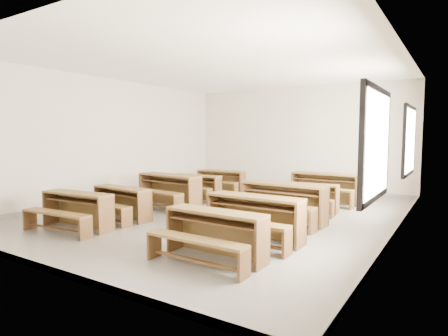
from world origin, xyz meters
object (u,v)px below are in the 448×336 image
Objects in this scene: desk_set_4 at (220,180)px; desk_set_8 at (305,195)px; desk_set_3 at (195,185)px; desk_set_6 at (253,215)px; desk_set_5 at (214,231)px; desk_set_0 at (75,208)px; desk_set_9 at (324,186)px; desk_set_2 at (167,188)px; desk_set_1 at (120,201)px; desk_set_7 at (282,200)px.

desk_set_8 is at bearing -27.86° from desk_set_4.
desk_set_3 is 0.89× the size of desk_set_6.
desk_set_6 is at bearing 89.39° from desk_set_5.
desk_set_9 is (3.02, 5.09, 0.05)m from desk_set_0.
desk_set_4 is at bearing 99.57° from desk_set_2.
desk_set_6 is (3.22, -2.74, 0.05)m from desk_set_3.
desk_set_9 is at bearing 91.86° from desk_set_5.
desk_set_1 is 3.29m from desk_set_7.
desk_set_7 is (2.99, 2.51, 0.06)m from desk_set_0.
desk_set_1 is 1.51m from desk_set_2.
desk_set_3 is at bearing -92.81° from desk_set_4.
desk_set_3 is 0.83× the size of desk_set_7.
desk_set_5 is 2.55m from desk_set_7.
desk_set_6 is 0.97× the size of desk_set_9.
desk_set_5 reaches higher than desk_set_8.
desk_set_9 reaches higher than desk_set_5.
desk_set_1 is 0.88× the size of desk_set_9.
desk_set_4 is 3.17m from desk_set_9.
desk_set_5 is (3.08, -0.04, 0.00)m from desk_set_0.
desk_set_1 is 3.21m from desk_set_5.
desk_set_2 is at bearing 96.44° from desk_set_1.
desk_set_3 is 1.32m from desk_set_4.
desk_set_6 reaches higher than desk_set_3.
desk_set_2 reaches higher than desk_set_0.
desk_set_3 is 4.23m from desk_set_6.
desk_set_3 reaches higher than desk_set_8.
desk_set_9 is at bearing 20.34° from desk_set_3.
desk_set_7 is at bearing 95.92° from desk_set_6.
desk_set_6 is (0.03, 1.09, 0.04)m from desk_set_5.
desk_set_5 is 3.81m from desk_set_8.
desk_set_7 reaches higher than desk_set_1.
desk_set_0 is 0.93× the size of desk_set_6.
desk_set_2 is at bearing -177.29° from desk_set_7.
desk_set_2 is 3.24m from desk_set_8.
desk_set_2 reaches higher than desk_set_6.
desk_set_1 is 4.03m from desk_set_8.
desk_set_6 is 4.04m from desk_set_9.
desk_set_7 is at bearing 36.11° from desk_set_0.
desk_set_9 is (3.16, -0.02, 0.06)m from desk_set_4.
desk_set_1 is at bearing -150.06° from desk_set_7.
desk_set_4 reaches higher than desk_set_8.
desk_set_5 is 0.89× the size of desk_set_9.
desk_set_2 is at bearing -137.81° from desk_set_9.
desk_set_8 is (-0.08, 3.81, -0.02)m from desk_set_5.
desk_set_7 is (3.13, -2.60, 0.07)m from desk_set_4.
desk_set_5 is 0.92× the size of desk_set_6.
desk_set_8 is 1.32m from desk_set_9.
desk_set_5 is at bearing -62.71° from desk_set_4.
desk_set_3 is at bearing 98.30° from desk_set_1.
desk_set_8 is at bearing 92.28° from desk_set_5.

